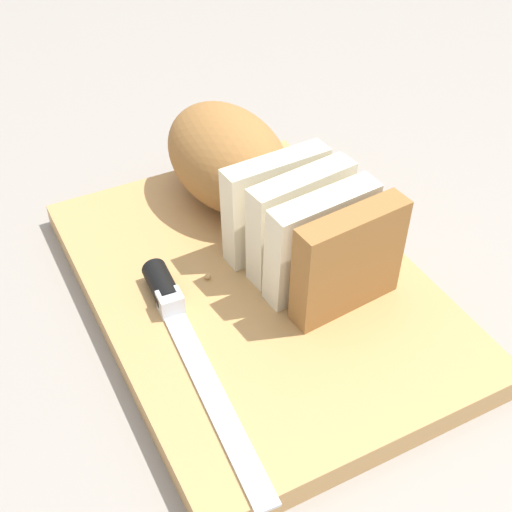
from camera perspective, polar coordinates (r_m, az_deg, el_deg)
The scene contains 6 objects.
ground_plane at distance 0.70m, azimuth 0.00°, elevation -3.47°, with size 3.00×3.00×0.00m, color gray.
cutting_board at distance 0.69m, azimuth 0.00°, elevation -2.70°, with size 0.43×0.30×0.03m, color tan.
bread_loaf at distance 0.72m, azimuth -0.08°, elevation 6.04°, with size 0.31×0.13×0.11m.
bread_knife at distance 0.64m, azimuth -6.63°, elevation -4.71°, with size 0.27×0.05×0.02m.
crumb_near_knife at distance 0.68m, azimuth -3.98°, elevation -1.69°, with size 0.01×0.01×0.01m, color tan.
crumb_near_loaf at distance 0.69m, azimuth 1.26°, elevation -0.69°, with size 0.01×0.01×0.01m, color tan.
Camera 1 is at (0.44, -0.25, 0.49)m, focal length 48.86 mm.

